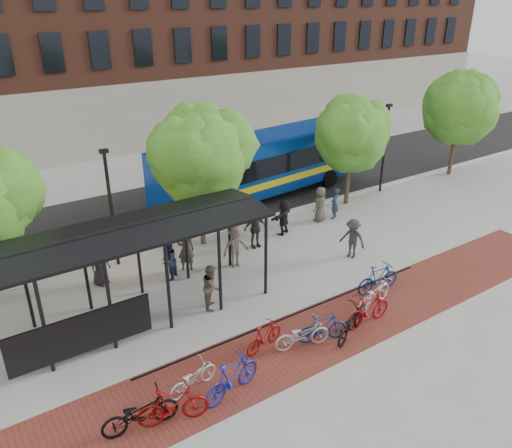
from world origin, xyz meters
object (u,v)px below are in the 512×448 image
bike_7 (322,328)px  pedestrian_5 (283,217)px  lamp_post_right (385,146)px  bike_6 (302,334)px  pedestrian_8 (212,286)px  tree_c (352,131)px  pedestrian_7 (335,203)px  pedestrian_0 (100,264)px  bus (261,163)px  pedestrian_4 (255,228)px  pedestrian_1 (186,249)px  bike_2 (193,378)px  pedestrian_6 (320,204)px  pedestrian_3 (236,247)px  pedestrian_2 (168,260)px  bike_10 (374,294)px  pedestrian_9 (352,238)px  tree_b (200,151)px  bus_shelter (117,245)px  bike_11 (378,278)px  bike_5 (264,336)px  lamp_post_left (111,205)px  bike_3 (232,377)px  bike_1 (173,406)px  bike_8 (351,323)px  bike_9 (368,310)px  tree_d (461,105)px

bike_7 → pedestrian_5: (3.84, 7.42, 0.36)m
lamp_post_right → bike_7: bearing=-143.6°
bike_6 → pedestrian_8: (-1.33, 3.71, 0.37)m
tree_c → pedestrian_7: (-2.02, -1.22, -3.23)m
lamp_post_right → pedestrian_0: size_ratio=2.91×
pedestrian_0 → bus: bearing=-3.8°
bike_6 → pedestrian_4: (2.69, 6.90, 0.43)m
bus → pedestrian_1: 9.11m
bike_2 → pedestrian_6: (10.95, 7.27, 0.47)m
pedestrian_3 → pedestrian_2: bearing=172.1°
bike_10 → pedestrian_4: size_ratio=1.11×
pedestrian_7 → pedestrian_9: size_ratio=0.90×
tree_b → bus_shelter: bearing=-143.8°
bus_shelter → bike_11: size_ratio=5.40×
bike_5 → bike_11: bike_11 is taller
bike_5 → pedestrian_8: 3.12m
tree_c → bus: size_ratio=0.44×
lamp_post_left → bike_3: (0.12, -9.39, -2.12)m
bike_1 → pedestrian_4: 10.67m
bike_3 → pedestrian_8: 4.63m
bike_8 → pedestrian_3: pedestrian_3 is taller
bike_2 → bike_3: size_ratio=0.81×
pedestrian_6 → pedestrian_7: 0.87m
tree_c → pedestrian_7: size_ratio=3.60×
bus → pedestrian_5: bus is taller
lamp_post_right → bus: bearing=153.4°
bike_1 → bike_11: size_ratio=1.00×
tree_b → bike_1: tree_b is taller
tree_b → bike_7: size_ratio=3.71×
lamp_post_right → pedestrian_1: size_ratio=2.69×
bus → bike_1: size_ratio=6.78×
bike_9 → pedestrian_3: pedestrian_3 is taller
bike_5 → pedestrian_8: size_ratio=0.93×
pedestrian_4 → pedestrian_0: bearing=179.4°
bike_2 → bike_10: size_ratio=0.82×
bus_shelter → pedestrian_6: 11.87m
tree_c → bike_6: 13.58m
bike_3 → pedestrian_2: size_ratio=1.21×
pedestrian_0 → pedestrian_8: 4.87m
pedestrian_0 → bike_10: bearing=-68.4°
bike_6 → pedestrian_3: pedestrian_3 is taller
lamp_post_right → pedestrian_5: lamp_post_right is taller
bike_5 → pedestrian_6: size_ratio=0.89×
bike_6 → pedestrian_8: 3.96m
bike_5 → bike_10: 4.79m
bus_shelter → bike_5: bearing=-52.1°
tree_b → tree_c: bearing=-0.0°
tree_b → lamp_post_left: (-4.10, 0.25, -1.71)m
bike_8 → pedestrian_8: 5.17m
tree_d → bus: tree_d is taller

